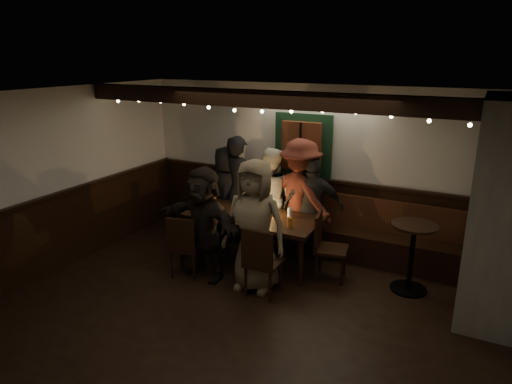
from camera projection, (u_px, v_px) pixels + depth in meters
The scene contains 13 objects.
room at pixel (364, 211), 5.94m from camera, with size 6.02×5.01×2.62m.
dining_table at pixel (250, 219), 6.76m from camera, with size 2.10×0.90×0.91m.
chair_near_left at pixel (184, 243), 6.33m from camera, with size 0.49×0.49×0.91m.
chair_near_right at pixel (260, 259), 5.80m from camera, with size 0.44×0.44×0.95m.
chair_end at pixel (325, 242), 6.31m from camera, with size 0.50×0.50×0.95m.
high_top at pixel (412, 249), 5.95m from camera, with size 0.59×0.59×0.94m.
person_a at pixel (227, 192), 7.76m from camera, with size 0.77×0.50×1.57m, color black.
person_b at pixel (238, 189), 7.57m from camera, with size 0.65×0.43×1.78m, color black.
person_c at pixel (270, 197), 7.35m from camera, with size 0.79×0.62×1.63m, color silver.
person_d at pixel (300, 196), 7.11m from camera, with size 1.17×0.67×1.81m, color #502019.
person_e at pixel (313, 207), 6.99m from camera, with size 0.92×0.38×1.57m, color #262627.
person_f at pixel (204, 223), 6.29m from camera, with size 1.48×0.47×1.60m, color black.
person_g at pixel (255, 226), 5.94m from camera, with size 0.87×0.57×1.78m, color #74674D.
Camera 1 is at (2.38, -4.21, 3.03)m, focal length 32.00 mm.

